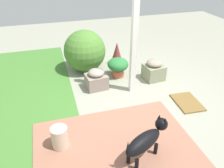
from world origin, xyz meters
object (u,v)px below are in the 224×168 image
terracotta_pot_broad (118,66)px  ceramic_urn (60,138)px  stone_planter_nearest (154,70)px  stone_planter_mid (96,79)px  terracotta_pot_spiky (117,54)px  dog (146,140)px  doormat (187,102)px  porch_pillar (135,33)px  round_shrub (85,51)px

terracotta_pot_broad → ceramic_urn: bearing=141.4°
stone_planter_nearest → stone_planter_mid: (-0.01, 1.34, -0.02)m
terracotta_pot_spiky → terracotta_pot_broad: bearing=164.7°
terracotta_pot_spiky → dog: terracotta_pot_spiky is taller
dog → doormat: dog is taller
porch_pillar → dog: size_ratio=3.20×
stone_planter_nearest → doormat: size_ratio=0.75×
stone_planter_mid → round_shrub: size_ratio=0.48×
round_shrub → terracotta_pot_spiky: (0.08, -0.83, -0.21)m
terracotta_pot_spiky → doormat: bearing=-158.7°
stone_planter_nearest → terracotta_pot_broad: 0.82m
ceramic_urn → doormat: (0.46, -2.47, -0.17)m
terracotta_pot_spiky → dog: 3.08m
stone_planter_mid → stone_planter_nearest: bearing=-89.4°
stone_planter_nearest → stone_planter_mid: 1.34m
stone_planter_nearest → ceramic_urn: bearing=124.3°
round_shrub → ceramic_urn: (-2.43, 0.85, -0.31)m
terracotta_pot_spiky → ceramic_urn: (-2.50, 1.67, -0.10)m
round_shrub → terracotta_pot_broad: size_ratio=2.05×
terracotta_pot_broad → ceramic_urn: (-1.88, 1.50, -0.08)m
porch_pillar → doormat: porch_pillar is taller
terracotta_pot_spiky → ceramic_urn: 3.01m
porch_pillar → round_shrub: 1.62m
round_shrub → ceramic_urn: bearing=160.8°
round_shrub → doormat: round_shrub is taller
round_shrub → doormat: 2.60m
terracotta_pot_broad → round_shrub: bearing=50.3°
porch_pillar → stone_planter_nearest: bearing=-63.6°
ceramic_urn → doormat: bearing=-79.5°
dog → round_shrub: bearing=5.7°
terracotta_pot_spiky → stone_planter_mid: bearing=142.1°
terracotta_pot_broad → stone_planter_nearest: bearing=-115.2°
ceramic_urn → terracotta_pot_spiky: bearing=-33.8°
dog → ceramic_urn: size_ratio=2.15×
stone_planter_nearest → terracotta_pot_spiky: terracotta_pot_spiky is taller
stone_planter_nearest → porch_pillar: bearing=116.4°
porch_pillar → terracotta_pot_spiky: (1.29, -0.08, -0.97)m
round_shrub → dog: size_ratio=1.27×
stone_planter_mid → terracotta_pot_broad: size_ratio=0.98×
porch_pillar → ceramic_urn: (-1.21, 1.60, -1.07)m
porch_pillar → doormat: bearing=-130.8°
terracotta_pot_spiky → doormat: 2.21m
round_shrub → doormat: (-1.97, -1.62, -0.48)m
terracotta_pot_spiky → round_shrub: bearing=95.2°
stone_planter_nearest → dog: 2.34m
porch_pillar → round_shrub: size_ratio=2.52×
stone_planter_nearest → doormat: 1.12m
stone_planter_mid → doormat: stone_planter_mid is taller
stone_planter_nearest → terracotta_pot_spiky: size_ratio=0.81×
stone_planter_nearest → round_shrub: (0.89, 1.40, 0.27)m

